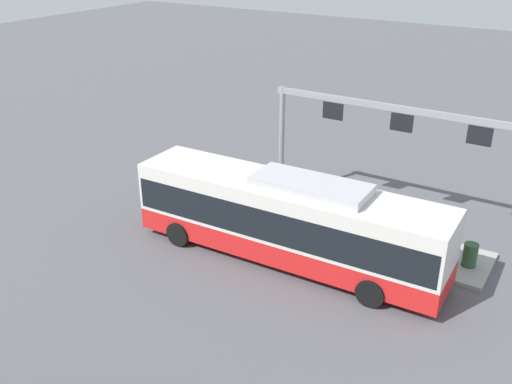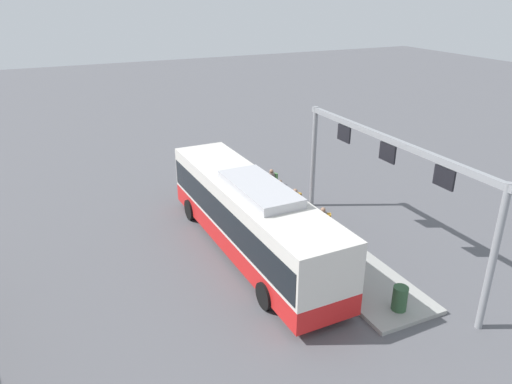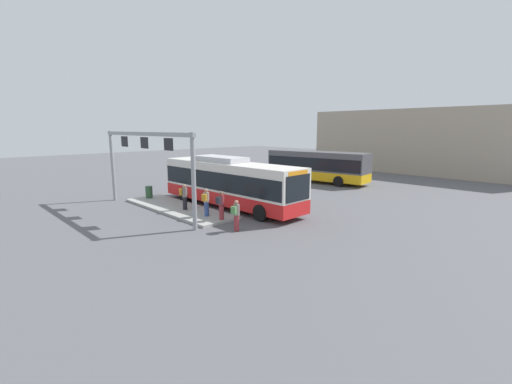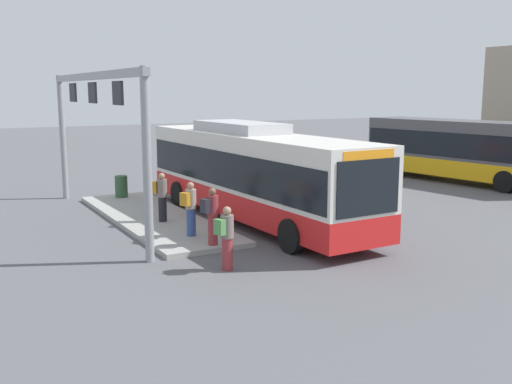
{
  "view_description": "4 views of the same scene",
  "coord_description": "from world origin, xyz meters",
  "px_view_note": "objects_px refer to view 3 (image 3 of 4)",
  "views": [
    {
      "loc": [
        -9.09,
        16.72,
        11.58
      ],
      "look_at": [
        2.23,
        -1.4,
        1.73
      ],
      "focal_mm": 40.72,
      "sensor_mm": 36.0,
      "label": 1
    },
    {
      "loc": [
        -16.54,
        7.36,
        10.46
      ],
      "look_at": [
        2.87,
        -1.62,
        1.4
      ],
      "focal_mm": 33.91,
      "sensor_mm": 36.0,
      "label": 2
    },
    {
      "loc": [
        18.22,
        -14.85,
        5.39
      ],
      "look_at": [
        4.25,
        -1.5,
        1.81
      ],
      "focal_mm": 24.13,
      "sensor_mm": 36.0,
      "label": 3
    },
    {
      "loc": [
        17.69,
        -9.85,
        4.57
      ],
      "look_at": [
        2.35,
        -1.2,
        1.5
      ],
      "focal_mm": 40.85,
      "sensor_mm": 36.0,
      "label": 4
    }
  ],
  "objects_px": {
    "person_waiting_mid": "(206,202)",
    "person_waiting_far": "(184,196)",
    "bus_main": "(229,181)",
    "trash_bin": "(149,192)",
    "person_waiting_near": "(221,205)",
    "bus_background_left": "(317,165)",
    "person_boarding": "(236,215)"
  },
  "relations": [
    {
      "from": "bus_main",
      "to": "person_waiting_mid",
      "type": "distance_m",
      "value": 3.49
    },
    {
      "from": "bus_main",
      "to": "person_waiting_far",
      "type": "distance_m",
      "value": 3.3
    },
    {
      "from": "person_boarding",
      "to": "person_waiting_near",
      "type": "height_order",
      "value": "person_waiting_near"
    },
    {
      "from": "bus_main",
      "to": "person_waiting_near",
      "type": "xyz_separation_m",
      "value": [
        2.83,
        -2.92,
        -0.76
      ]
    },
    {
      "from": "bus_background_left",
      "to": "person_waiting_mid",
      "type": "bearing_deg",
      "value": 96.44
    },
    {
      "from": "trash_bin",
      "to": "bus_background_left",
      "type": "bearing_deg",
      "value": 78.14
    },
    {
      "from": "trash_bin",
      "to": "person_waiting_mid",
      "type": "bearing_deg",
      "value": -0.68
    },
    {
      "from": "person_waiting_near",
      "to": "trash_bin",
      "type": "height_order",
      "value": "person_waiting_near"
    },
    {
      "from": "bus_main",
      "to": "bus_background_left",
      "type": "bearing_deg",
      "value": 99.22
    },
    {
      "from": "person_waiting_near",
      "to": "person_waiting_far",
      "type": "xyz_separation_m",
      "value": [
        -3.64,
        -0.18,
        0.0
      ]
    },
    {
      "from": "person_waiting_mid",
      "to": "trash_bin",
      "type": "xyz_separation_m",
      "value": [
        -7.57,
        0.09,
        -0.44
      ]
    },
    {
      "from": "bus_background_left",
      "to": "trash_bin",
      "type": "xyz_separation_m",
      "value": [
        -3.47,
        -16.51,
        -1.17
      ]
    },
    {
      "from": "person_waiting_near",
      "to": "person_waiting_mid",
      "type": "xyz_separation_m",
      "value": [
        -1.29,
        -0.12,
        0.0
      ]
    },
    {
      "from": "person_waiting_mid",
      "to": "person_waiting_near",
      "type": "bearing_deg",
      "value": -111.37
    },
    {
      "from": "bus_main",
      "to": "trash_bin",
      "type": "bearing_deg",
      "value": -155.39
    },
    {
      "from": "person_waiting_near",
      "to": "trash_bin",
      "type": "bearing_deg",
      "value": 78.88
    },
    {
      "from": "person_waiting_far",
      "to": "person_waiting_mid",
      "type": "bearing_deg",
      "value": -57.54
    },
    {
      "from": "person_waiting_mid",
      "to": "person_waiting_far",
      "type": "height_order",
      "value": "same"
    },
    {
      "from": "trash_bin",
      "to": "bus_main",
      "type": "bearing_deg",
      "value": 26.09
    },
    {
      "from": "person_boarding",
      "to": "trash_bin",
      "type": "height_order",
      "value": "person_boarding"
    },
    {
      "from": "bus_background_left",
      "to": "person_boarding",
      "type": "height_order",
      "value": "bus_background_left"
    },
    {
      "from": "bus_main",
      "to": "bus_background_left",
      "type": "relative_size",
      "value": 1.13
    },
    {
      "from": "person_waiting_near",
      "to": "person_waiting_far",
      "type": "height_order",
      "value": "same"
    },
    {
      "from": "person_boarding",
      "to": "person_waiting_mid",
      "type": "xyz_separation_m",
      "value": [
        -3.21,
        0.37,
        0.16
      ]
    },
    {
      "from": "bus_main",
      "to": "bus_background_left",
      "type": "distance_m",
      "value": 13.8
    },
    {
      "from": "person_boarding",
      "to": "person_waiting_far",
      "type": "height_order",
      "value": "person_waiting_far"
    },
    {
      "from": "person_waiting_mid",
      "to": "person_waiting_far",
      "type": "xyz_separation_m",
      "value": [
        -2.35,
        -0.06,
        0.0
      ]
    },
    {
      "from": "person_boarding",
      "to": "trash_bin",
      "type": "distance_m",
      "value": 10.79
    },
    {
      "from": "person_boarding",
      "to": "bus_background_left",
      "type": "bearing_deg",
      "value": 5.57
    },
    {
      "from": "bus_background_left",
      "to": "person_waiting_near",
      "type": "height_order",
      "value": "bus_background_left"
    },
    {
      "from": "person_boarding",
      "to": "person_waiting_far",
      "type": "bearing_deg",
      "value": 69.12
    },
    {
      "from": "bus_main",
      "to": "person_waiting_near",
      "type": "distance_m",
      "value": 4.14
    }
  ]
}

